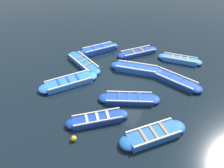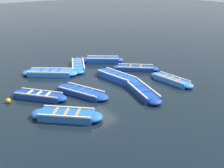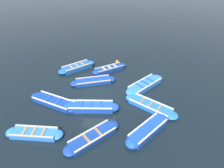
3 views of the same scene
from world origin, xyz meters
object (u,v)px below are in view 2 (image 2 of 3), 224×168
Objects in this scene: boat_drifting at (67,115)px; buoy_orange_near at (8,101)px; boat_alongside at (117,77)px; boat_tucked at (135,68)px; boat_end_of_row at (78,65)px; boat_outer_right at (50,73)px; boat_outer_left at (171,80)px; boat_mid_row at (39,96)px; boat_stern_in at (82,92)px; boat_broadside at (103,60)px; boat_centre at (142,91)px.

boat_drifting is 11.48× the size of buoy_orange_near.
boat_alongside reaches higher than boat_tucked.
boat_end_of_row is at bearing 25.63° from buoy_orange_near.
boat_outer_right is 6.61m from boat_drifting.
boat_outer_left is at bearing -46.59° from boat_outer_right.
boat_end_of_row is 1.15× the size of boat_drifting.
boat_outer_left is 3.33m from boat_tucked.
boat_drifting reaches higher than boat_mid_row.
boat_tucked is at bearing 16.33° from boat_alongside.
boat_outer_right reaches higher than boat_outer_left.
boat_alongside is at bearing 26.66° from boat_drifting.
boat_outer_right is 0.98× the size of boat_stern_in.
boat_broadside is at bearing 43.26° from boat_drifting.
boat_mid_row is 0.84× the size of boat_stern_in.
boat_centre is (5.29, -3.12, -0.00)m from boat_mid_row.
boat_mid_row reaches higher than boat_centre.
boat_outer_left is 1.09× the size of boat_tucked.
boat_alongside reaches higher than boat_centre.
boat_broadside is 0.78× the size of boat_centre.
boat_centre reaches higher than boat_outer_left.
boat_outer_left is 0.91× the size of boat_outer_right.
boat_end_of_row is 0.93× the size of boat_centre.
boat_mid_row is at bearing 149.48° from boat_centre.
boat_outer_left is at bearing -19.04° from boat_stern_in.
boat_broadside reaches higher than boat_stern_in.
boat_broadside is 10.98× the size of buoy_orange_near.
boat_end_of_row is (-0.74, 3.95, -0.05)m from boat_alongside.
boat_mid_row is 7.87m from boat_tucked.
buoy_orange_near is at bearing -144.54° from boat_outer_right.
boat_broadside is at bearing 1.40° from boat_outer_right.
boat_broadside is 9.04m from buoy_orange_near.
boat_centre is (-0.19, -2.73, -0.04)m from boat_alongside.
boat_drifting reaches higher than boat_stern_in.
boat_broadside is 0.83× the size of boat_stern_in.
boat_stern_in is 1.23× the size of boat_tucked.
boat_stern_in is at bearing 160.96° from boat_outer_left.
boat_broadside is 3.16m from boat_tucked.
boat_alongside is at bearing -163.67° from boat_tucked.
boat_broadside reaches higher than boat_drifting.
buoy_orange_near is at bearing 116.51° from boat_drifting.
boat_alongside is 0.96× the size of boat_centre.
boat_centre is 4.28m from boat_tucked.
boat_end_of_row is 7.06m from buoy_orange_near.
boat_mid_row is (-4.74, -3.55, 0.02)m from boat_end_of_row.
boat_mid_row is at bearing -17.09° from buoy_orange_near.
boat_end_of_row is at bearing 100.66° from boat_alongside.
boat_mid_row is at bearing 92.89° from boat_drifting.
boat_tucked is at bearing 53.15° from boat_centre.
boat_alongside is 7.17m from buoy_orange_near.
boat_drifting is 0.86× the size of boat_stern_in.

